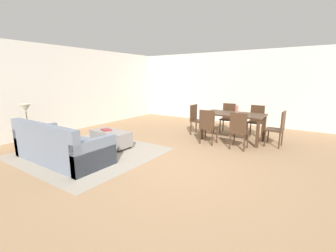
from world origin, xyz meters
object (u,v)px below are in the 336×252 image
(couch, at_px, (61,148))
(dining_chair_near_right, at_px, (239,129))
(side_table, at_px, (28,130))
(dining_chair_near_left, at_px, (208,125))
(book_on_ottoman, at_px, (106,130))
(dining_chair_far_right, at_px, (256,119))
(vase_centerpiece, at_px, (237,109))
(dining_chair_far_left, at_px, (228,116))
(dining_chair_head_east, at_px, (278,127))
(dining_table, at_px, (233,117))
(table_lamp, at_px, (26,109))
(ottoman_table, at_px, (111,138))
(dining_chair_head_west, at_px, (196,118))

(couch, relative_size, dining_chair_near_right, 2.43)
(side_table, xyz_separation_m, dining_chair_near_left, (3.50, 2.83, 0.06))
(side_table, height_order, book_on_ottoman, side_table)
(dining_chair_far_right, bearing_deg, dining_chair_near_left, -116.97)
(dining_chair_near_right, relative_size, vase_centerpiece, 4.17)
(dining_chair_far_left, xyz_separation_m, dining_chair_head_east, (1.61, -0.86, 0.00))
(dining_chair_near_left, bearing_deg, couch, -126.02)
(dining_chair_near_left, bearing_deg, dining_chair_far_right, 63.03)
(dining_chair_far_left, distance_m, vase_centerpiece, 1.02)
(dining_table, bearing_deg, dining_chair_near_left, -117.27)
(book_on_ottoman, bearing_deg, dining_chair_head_east, 33.75)
(dining_table, bearing_deg, dining_chair_far_right, 63.32)
(couch, distance_m, dining_table, 4.44)
(side_table, relative_size, table_lamp, 1.12)
(vase_centerpiece, bearing_deg, dining_chair_near_right, -68.05)
(dining_chair_near_right, height_order, book_on_ottoman, dining_chair_near_right)
(dining_chair_near_right, relative_size, dining_chair_far_left, 1.00)
(dining_chair_head_east, bearing_deg, ottoman_table, -145.51)
(couch, relative_size, table_lamp, 4.25)
(book_on_ottoman, bearing_deg, dining_chair_far_left, 58.50)
(dining_chair_near_left, bearing_deg, ottoman_table, -139.94)
(dining_chair_near_left, relative_size, vase_centerpiece, 4.17)
(dining_chair_near_left, relative_size, dining_chair_head_west, 1.00)
(vase_centerpiece, bearing_deg, dining_chair_far_left, 122.29)
(ottoman_table, xyz_separation_m, dining_chair_near_left, (1.92, 1.61, 0.28))
(dining_chair_far_right, height_order, dining_chair_head_east, same)
(dining_chair_head_east, distance_m, book_on_ottoman, 4.36)
(dining_chair_near_right, bearing_deg, dining_chair_head_east, 46.52)
(table_lamp, height_order, dining_chair_head_west, table_lamp)
(dining_chair_far_right, relative_size, vase_centerpiece, 4.17)
(couch, bearing_deg, dining_chair_near_left, 53.98)
(dining_chair_near_left, height_order, dining_chair_near_right, same)
(dining_chair_near_left, height_order, vase_centerpiece, vase_centerpiece)
(dining_chair_far_left, relative_size, vase_centerpiece, 4.17)
(couch, bearing_deg, vase_centerpiece, 55.39)
(side_table, relative_size, dining_chair_near_left, 0.64)
(table_lamp, distance_m, dining_chair_near_left, 4.52)
(dining_chair_far_right, bearing_deg, dining_chair_far_left, 179.34)
(dining_chair_head_west, relative_size, book_on_ottoman, 3.54)
(dining_chair_head_east, bearing_deg, couch, -135.05)
(dining_chair_near_left, relative_size, dining_chair_far_left, 1.00)
(dining_chair_far_right, xyz_separation_m, book_on_ottoman, (-2.88, -3.27, -0.08))
(dining_chair_head_west, bearing_deg, vase_centerpiece, 2.18)
(ottoman_table, bearing_deg, couch, -97.42)
(dining_table, height_order, dining_chair_head_west, dining_chair_head_west)
(dining_chair_head_west, xyz_separation_m, vase_centerpiece, (1.22, 0.05, 0.35))
(table_lamp, xyz_separation_m, book_on_ottoman, (1.45, 1.19, -0.56))
(couch, height_order, dining_chair_near_left, dining_chair_near_left)
(dining_chair_near_right, bearing_deg, table_lamp, -146.88)
(couch, xyz_separation_m, table_lamp, (-1.42, 0.04, 0.72))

